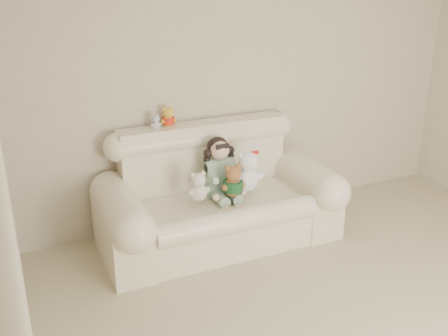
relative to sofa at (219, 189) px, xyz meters
The scene contains 9 objects.
wall_back 1.09m from the sofa, 41.77° to the left, with size 4.50×4.50×0.00m, color #B4A68F.
wall_left 2.73m from the sofa, 130.18° to the right, with size 5.00×5.00×0.00m, color #B4A68F.
sofa is the anchor object (origin of this frame).
seated_child 0.20m from the sofa, 65.99° to the left, with size 0.33×0.40×0.55m, color #286D3C, non-canonical shape.
brown_teddy 0.22m from the sofa, 67.76° to the right, with size 0.22×0.17×0.34m, color brown, non-canonical shape.
white_cat 0.32m from the sofa, 22.53° to the right, with size 0.28×0.22×0.44m, color white, non-canonical shape.
cream_teddy 0.30m from the sofa, 154.79° to the right, with size 0.20×0.15×0.31m, color beige, non-canonical shape.
yellow_mini_bear 0.79m from the sofa, 128.80° to the left, with size 0.14×0.11×0.22m, color yellow, non-canonical shape.
grey_mini_plush 0.81m from the sofa, 139.72° to the left, with size 0.10×0.08×0.16m, color silver, non-canonical shape.
Camera 1 is at (-2.24, -1.83, 2.35)m, focal length 41.57 mm.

